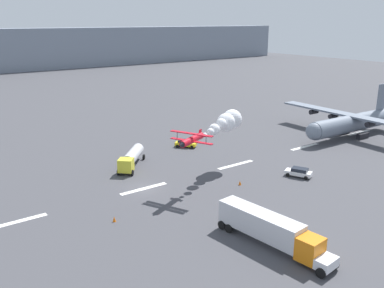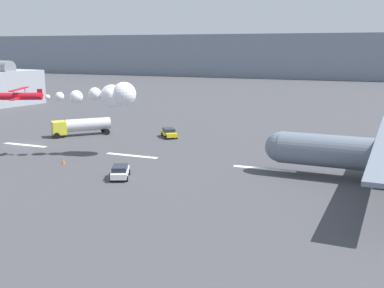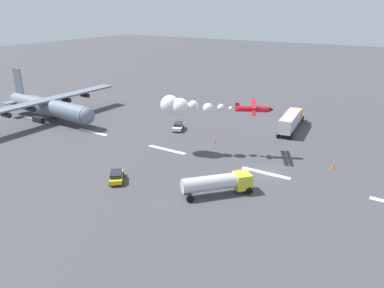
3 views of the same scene
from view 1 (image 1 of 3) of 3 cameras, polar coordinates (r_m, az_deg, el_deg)
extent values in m
plane|color=#424247|center=(65.85, -6.57, -6.06)|extent=(440.00, 440.00, 0.00)
cube|color=white|center=(59.82, -22.86, -9.76)|extent=(8.00, 0.90, 0.01)
cube|color=white|center=(65.85, -6.57, -6.05)|extent=(8.00, 0.90, 0.01)
cube|color=white|center=(76.28, 5.96, -2.82)|extent=(8.00, 0.90, 0.01)
cube|color=white|center=(89.59, 15.09, -0.36)|extent=(8.00, 0.90, 0.01)
cube|color=white|center=(104.68, 21.72, 1.44)|extent=(8.00, 0.90, 0.01)
cylinder|color=slate|center=(99.63, 20.89, 2.65)|extent=(24.84, 4.47, 3.82)
sphere|color=slate|center=(89.94, 16.34, 1.66)|extent=(3.63, 3.63, 3.63)
cube|color=slate|center=(99.26, 20.99, 3.62)|extent=(4.18, 37.68, 0.40)
cylinder|color=black|center=(105.17, 16.23, 4.23)|extent=(2.43, 1.16, 1.10)
cylinder|color=black|center=(101.79, 18.66, 3.63)|extent=(2.43, 1.16, 1.10)
cylinder|color=black|center=(96.63, 23.07, 2.51)|extent=(2.43, 1.16, 1.10)
cube|color=slate|center=(107.30, 24.38, 5.88)|extent=(2.81, 0.37, 6.00)
cube|color=slate|center=(108.14, 24.09, 3.49)|extent=(2.23, 9.05, 0.24)
cube|color=black|center=(99.75, 22.20, 1.03)|extent=(3.23, 1.08, 1.20)
cube|color=black|center=(102.34, 19.98, 1.64)|extent=(3.23, 1.08, 1.20)
cylinder|color=red|center=(61.15, 0.00, 0.58)|extent=(5.58, 3.30, 1.02)
cube|color=red|center=(61.03, -0.09, 0.39)|extent=(3.47, 6.52, 0.12)
cube|color=red|center=(60.72, -0.09, 1.43)|extent=(3.47, 6.52, 0.12)
cylinder|color=black|center=(59.77, 1.92, 0.61)|extent=(0.08, 0.08, 1.14)
cylinder|color=black|center=(62.04, -2.03, 1.20)|extent=(0.08, 0.08, 1.14)
cube|color=red|center=(63.19, 1.13, 1.52)|extent=(0.68, 0.38, 1.10)
cube|color=red|center=(63.30, 1.13, 1.17)|extent=(1.38, 2.07, 0.08)
cone|color=black|center=(58.50, -1.53, -0.18)|extent=(1.00, 1.08, 0.87)
sphere|color=white|center=(64.17, 1.75, 1.24)|extent=(0.70, 0.70, 0.70)
sphere|color=white|center=(65.51, 2.54, 1.64)|extent=(1.22, 1.22, 1.22)
sphere|color=white|center=(67.62, 3.05, 2.02)|extent=(1.81, 1.81, 1.81)
sphere|color=white|center=(69.77, 3.99, 2.79)|extent=(1.78, 1.78, 1.78)
sphere|color=white|center=(71.65, 4.98, 3.05)|extent=(2.24, 2.24, 2.24)
sphere|color=white|center=(71.91, 4.66, 2.94)|extent=(3.18, 3.18, 3.18)
sphere|color=white|center=(73.27, 5.49, 3.40)|extent=(3.38, 3.38, 3.38)
cube|color=silver|center=(47.05, 17.81, -15.15)|extent=(2.66, 1.86, 1.10)
cube|color=orange|center=(47.51, 15.77, -13.58)|extent=(2.74, 2.65, 2.60)
cube|color=silver|center=(50.65, 9.25, -10.57)|extent=(3.67, 11.37, 2.80)
cylinder|color=black|center=(48.20, 18.75, -15.19)|extent=(0.47, 1.13, 1.10)
cylinder|color=black|center=(54.43, 6.86, -10.51)|extent=(0.47, 1.13, 1.10)
cylinder|color=black|center=(55.13, 5.91, -10.10)|extent=(0.47, 1.13, 1.10)
cylinder|color=black|center=(46.31, 17.15, -16.44)|extent=(0.47, 1.13, 1.10)
cylinder|color=black|center=(52.76, 5.04, -11.37)|extent=(0.47, 1.13, 1.10)
cylinder|color=black|center=(53.48, 4.08, -10.94)|extent=(0.47, 1.13, 1.10)
cube|color=yellow|center=(71.71, -8.98, -2.86)|extent=(3.26, 3.24, 2.20)
cylinder|color=silver|center=(76.12, -8.00, -1.47)|extent=(6.72, 7.02, 2.10)
cylinder|color=black|center=(71.23, -8.14, -3.90)|extent=(0.91, 0.95, 1.00)
cylinder|color=black|center=(79.02, -6.58, -1.76)|extent=(0.91, 0.95, 1.00)
cylinder|color=black|center=(71.87, -9.99, -3.80)|extent=(0.91, 0.95, 1.00)
cylinder|color=black|center=(79.60, -8.26, -1.69)|extent=(0.91, 0.95, 1.00)
cube|color=white|center=(72.30, 14.27, -3.83)|extent=(3.45, 4.66, 0.65)
cube|color=#1E232D|center=(72.06, 14.46, -3.41)|extent=(2.59, 3.04, 0.55)
cylinder|color=black|center=(71.95, 12.91, -4.11)|extent=(0.47, 0.67, 0.64)
cylinder|color=black|center=(71.27, 15.23, -4.48)|extent=(0.47, 0.67, 0.64)
cylinder|color=black|center=(73.58, 13.31, -3.67)|extent=(0.47, 0.67, 0.64)
cylinder|color=black|center=(72.92, 15.58, -4.03)|extent=(0.47, 0.67, 0.64)
cube|color=yellow|center=(86.17, -0.85, 0.01)|extent=(4.12, 4.47, 0.65)
cube|color=#1E232D|center=(86.05, -0.98, 0.40)|extent=(2.92, 3.05, 0.55)
cylinder|color=black|center=(86.73, 0.27, -0.11)|extent=(0.58, 0.63, 0.64)
cylinder|color=black|center=(87.49, -1.64, 0.04)|extent=(0.58, 0.63, 0.64)
cylinder|color=black|center=(85.06, -0.03, -0.44)|extent=(0.58, 0.63, 0.64)
cylinder|color=black|center=(85.84, -1.98, -0.29)|extent=(0.58, 0.63, 0.64)
cone|color=orange|center=(56.13, -10.53, -10.00)|extent=(0.44, 0.44, 0.75)
cone|color=orange|center=(67.15, 6.54, -5.25)|extent=(0.44, 0.44, 0.75)
camera|label=2|loc=(81.82, 55.71, 2.20)|focal=44.14mm
camera|label=3|loc=(104.16, -30.29, 14.04)|focal=33.97mm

